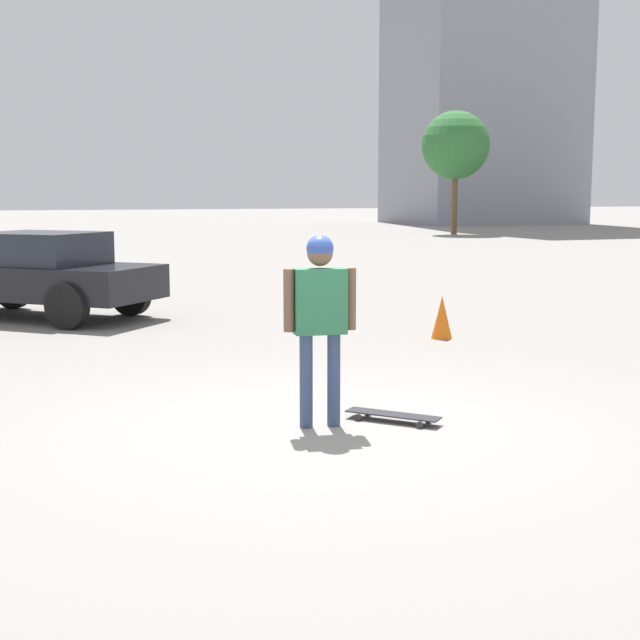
% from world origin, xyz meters
% --- Properties ---
extents(ground_plane, '(220.00, 220.00, 0.00)m').
position_xyz_m(ground_plane, '(0.00, 0.00, 0.00)').
color(ground_plane, gray).
extents(person, '(0.65, 0.26, 1.72)m').
position_xyz_m(person, '(0.00, 0.00, 1.09)').
color(person, '#38476B').
rests_on(person, ground_plane).
extents(skateboard, '(0.75, 0.79, 0.08)m').
position_xyz_m(skateboard, '(0.68, -0.08, 0.06)').
color(skateboard, '#232328').
rests_on(skateboard, ground_plane).
extents(car_parked_near, '(4.19, 4.04, 1.44)m').
position_xyz_m(car_parked_near, '(-1.94, 8.26, 0.76)').
color(car_parked_near, black).
rests_on(car_parked_near, ground_plane).
extents(tree_distant, '(3.44, 3.44, 6.23)m').
position_xyz_m(tree_distant, '(19.82, 33.17, 4.49)').
color(tree_distant, brown).
rests_on(tree_distant, ground_plane).
extents(traffic_cone, '(0.30, 0.30, 0.62)m').
position_xyz_m(traffic_cone, '(3.38, 3.98, 0.31)').
color(traffic_cone, orange).
rests_on(traffic_cone, ground_plane).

